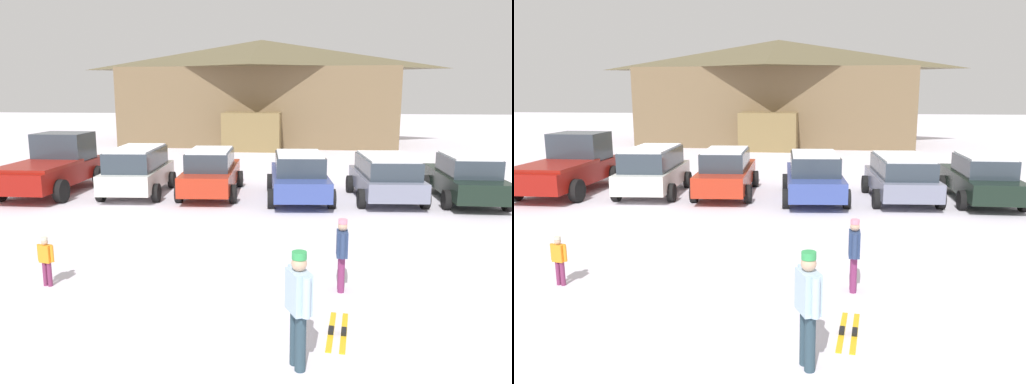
# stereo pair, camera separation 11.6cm
# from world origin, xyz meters

# --- Properties ---
(ski_lodge) EXTENTS (19.25, 12.14, 7.34)m
(ski_lodge) POSITION_xyz_m (-1.50, 33.24, 3.71)
(ski_lodge) COLOR brown
(ski_lodge) RESTS_ON ground
(parked_white_suv) EXTENTS (2.31, 4.24, 1.74)m
(parked_white_suv) POSITION_xyz_m (-4.28, 13.57, 0.93)
(parked_white_suv) COLOR white
(parked_white_suv) RESTS_ON ground
(parked_red_sedan) EXTENTS (2.26, 4.84, 1.69)m
(parked_red_sedan) POSITION_xyz_m (-1.61, 13.83, 0.85)
(parked_red_sedan) COLOR #B22C18
(parked_red_sedan) RESTS_ON ground
(parked_blue_hatchback) EXTENTS (2.47, 4.87, 1.66)m
(parked_blue_hatchback) POSITION_xyz_m (1.58, 13.34, 0.84)
(parked_blue_hatchback) COLOR #354895
(parked_blue_hatchback) RESTS_ON ground
(parked_grey_wagon) EXTENTS (2.45, 4.28, 1.57)m
(parked_grey_wagon) POSITION_xyz_m (4.57, 13.47, 0.86)
(parked_grey_wagon) COLOR slate
(parked_grey_wagon) RESTS_ON ground
(parked_black_sedan) EXTENTS (2.11, 4.65, 1.62)m
(parked_black_sedan) POSITION_xyz_m (7.27, 13.59, 0.82)
(parked_black_sedan) COLOR black
(parked_black_sedan) RESTS_ON ground
(pickup_truck) EXTENTS (2.49, 5.30, 2.15)m
(pickup_truck) POSITION_xyz_m (-7.55, 13.79, 0.99)
(pickup_truck) COLOR maroon
(pickup_truck) RESTS_ON ground
(skier_teen_in_navy_coat) EXTENTS (0.21, 0.52, 1.41)m
(skier_teen_in_navy_coat) POSITION_xyz_m (2.51, 5.19, 0.79)
(skier_teen_in_navy_coat) COLOR #792B5B
(skier_teen_in_navy_coat) RESTS_ON ground
(skier_adult_in_blue_parka) EXTENTS (0.38, 0.58, 1.67)m
(skier_adult_in_blue_parka) POSITION_xyz_m (1.74, 2.41, 0.94)
(skier_adult_in_blue_parka) COLOR #293F4D
(skier_adult_in_blue_parka) RESTS_ON ground
(skier_child_in_orange_jacket) EXTENTS (0.36, 0.19, 0.99)m
(skier_child_in_orange_jacket) POSITION_xyz_m (-3.16, 4.87, 0.56)
(skier_child_in_orange_jacket) COLOR #772C53
(skier_child_in_orange_jacket) RESTS_ON ground
(pair_of_skis) EXTENTS (0.44, 1.37, 0.08)m
(pair_of_skis) POSITION_xyz_m (2.35, 3.47, 0.02)
(pair_of_skis) COLOR gold
(pair_of_skis) RESTS_ON ground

